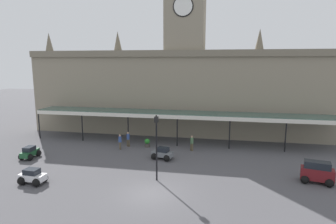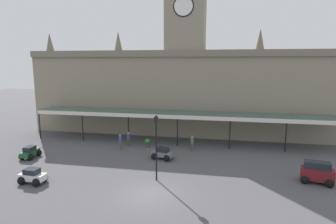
# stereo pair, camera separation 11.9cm
# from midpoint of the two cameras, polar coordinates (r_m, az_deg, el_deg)

# --- Properties ---
(ground_plane) EXTENTS (140.00, 140.00, 0.00)m
(ground_plane) POSITION_cam_midpoint_polar(r_m,az_deg,el_deg) (21.56, -3.62, -16.01)
(ground_plane) COLOR #4D4C50
(station_building) EXTENTS (40.72, 5.82, 20.00)m
(station_building) POSITION_cam_midpoint_polar(r_m,az_deg,el_deg) (37.81, 3.32, 5.23)
(station_building) COLOR gray
(station_building) RESTS_ON ground
(entrance_canopy) EXTENTS (34.90, 3.26, 3.64)m
(entrance_canopy) POSITION_cam_midpoint_polar(r_m,az_deg,el_deg) (33.13, 2.11, -0.33)
(entrance_canopy) COLOR #38564C
(entrance_canopy) RESTS_ON ground
(car_grey_sedan) EXTENTS (2.20, 1.81, 1.19)m
(car_grey_sedan) POSITION_cam_midpoint_polar(r_m,az_deg,el_deg) (28.31, -1.24, -8.41)
(car_grey_sedan) COLOR slate
(car_grey_sedan) RESTS_ON ground
(car_green_sedan) EXTENTS (1.57, 2.08, 1.19)m
(car_green_sedan) POSITION_cam_midpoint_polar(r_m,az_deg,el_deg) (31.73, -25.99, -7.41)
(car_green_sedan) COLOR #1E512D
(car_green_sedan) RESTS_ON ground
(car_white_sedan) EXTENTS (2.09, 1.59, 1.19)m
(car_white_sedan) POSITION_cam_midpoint_polar(r_m,az_deg,el_deg) (25.35, -25.56, -11.68)
(car_white_sedan) COLOR silver
(car_white_sedan) RESTS_ON ground
(car_maroon_van) EXTENTS (2.55, 1.94, 1.77)m
(car_maroon_van) POSITION_cam_midpoint_polar(r_m,az_deg,el_deg) (25.72, 27.51, -10.80)
(car_maroon_van) COLOR maroon
(car_maroon_van) RESTS_ON ground
(pedestrian_near_entrance) EXTENTS (0.34, 0.34, 1.67)m
(pedestrian_near_entrance) POSITION_cam_midpoint_polar(r_m,az_deg,el_deg) (30.80, 4.68, -6.11)
(pedestrian_near_entrance) COLOR brown
(pedestrian_near_entrance) RESTS_ON ground
(pedestrian_crossing_forecourt) EXTENTS (0.34, 0.37, 1.67)m
(pedestrian_crossing_forecourt) POSITION_cam_midpoint_polar(r_m,az_deg,el_deg) (31.66, -9.68, -5.78)
(pedestrian_crossing_forecourt) COLOR brown
(pedestrian_crossing_forecourt) RESTS_ON ground
(pedestrian_beside_cars) EXTENTS (0.39, 0.34, 1.67)m
(pedestrian_beside_cars) POSITION_cam_midpoint_polar(r_m,az_deg,el_deg) (32.57, -8.08, -5.29)
(pedestrian_beside_cars) COLOR brown
(pedestrian_beside_cars) RESTS_ON ground
(victorian_lamppost) EXTENTS (0.30, 0.30, 5.37)m
(victorian_lamppost) POSITION_cam_midpoint_polar(r_m,az_deg,el_deg) (22.64, -2.46, -5.75)
(victorian_lamppost) COLOR black
(victorian_lamppost) RESTS_ON ground
(planter_by_canopy) EXTENTS (0.60, 0.60, 0.96)m
(planter_by_canopy) POSITION_cam_midpoint_polar(r_m,az_deg,el_deg) (32.23, -4.29, -6.15)
(planter_by_canopy) COLOR #47423D
(planter_by_canopy) RESTS_ON ground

